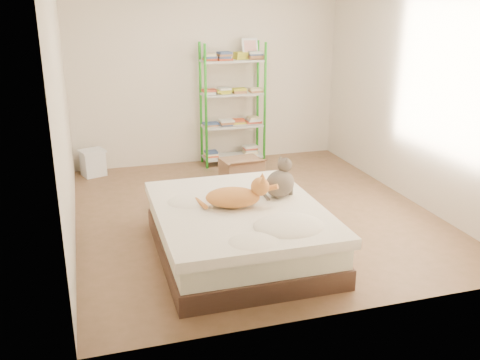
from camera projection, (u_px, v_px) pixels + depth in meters
name	position (u px, v px, depth m)	size (l,w,h in m)	color
room	(254.00, 96.00, 5.52)	(3.81, 4.21, 2.61)	#896248
bed	(239.00, 231.00, 4.91)	(1.49, 1.85, 0.47)	#452D21
orange_cat	(233.00, 195.00, 4.79)	(0.58, 0.31, 0.23)	gold
grey_cat	(280.00, 178.00, 5.02)	(0.28, 0.33, 0.38)	#655D50
shelf_unit	(233.00, 103.00, 7.45)	(0.88, 0.36, 1.74)	green
cardboard_box	(241.00, 172.00, 6.76)	(0.52, 0.51, 0.39)	#926C50
white_bin	(93.00, 163.00, 7.12)	(0.38, 0.36, 0.35)	white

